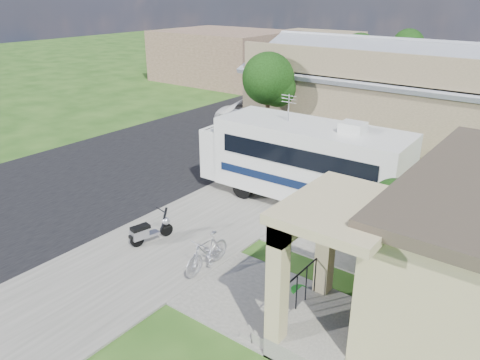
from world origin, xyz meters
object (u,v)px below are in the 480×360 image
Objects in this scene: shrub at (393,228)px; bicycle at (207,254)px; garden_hose at (299,293)px; scooter at (149,231)px; motorhome at (303,159)px; van at (322,90)px; pickup_truck at (267,111)px.

shrub is 4.98m from bicycle.
garden_hose is (-1.41, -2.30, -1.33)m from shrub.
scooter is 5.00m from garden_hose.
motorhome reaches higher than shrub.
motorhome is at bearing 147.90° from shrub.
van reaches higher than bicycle.
shrub is at bearing -68.39° from van.
shrub reaches higher than pickup_truck.
motorhome is at bearing 135.73° from pickup_truck.
pickup_truck is (-10.99, 10.41, -0.57)m from shrub.
van is at bearing 116.49° from scooter.
motorhome is 5.17× the size of scooter.
shrub is 3.01m from garden_hose.
scooter is at bearing -112.79° from motorhome.
bicycle is at bearing -81.43° from van.
motorhome is 1.33× the size of van.
motorhome reaches higher than pickup_truck.
bicycle is (-4.02, -2.80, -0.91)m from shrub.
shrub reaches higher than van.
bicycle is 4.07× the size of garden_hose.
motorhome reaches higher than garden_hose.
bicycle is (2.36, -0.04, 0.07)m from scooter.
scooter is at bearing 113.99° from pickup_truck.
bicycle is at bearing -88.97° from motorhome.
scooter is at bearing 179.05° from bicycle.
garden_hose is at bearing -61.61° from motorhome.
garden_hose is at bearing -74.66° from van.
pickup_truck reaches higher than garden_hose.
motorhome is 2.69× the size of shrub.
van is (-4.99, 20.37, 0.38)m from scooter.
pickup_truck is (-4.62, 13.17, 0.42)m from scooter.
motorhome is at bearing -75.76° from van.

